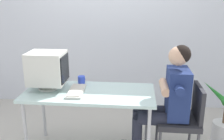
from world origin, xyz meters
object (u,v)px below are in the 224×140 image
(crt_monitor, at_px, (47,68))
(desk_mug, at_px, (82,80))
(person_seated, at_px, (167,98))
(office_chair, at_px, (183,116))
(desk, at_px, (90,96))
(keyboard, at_px, (76,91))

(crt_monitor, height_order, desk_mug, crt_monitor)
(person_seated, height_order, desk_mug, person_seated)
(office_chair, bearing_deg, desk, -178.31)
(person_seated, bearing_deg, keyboard, -176.07)
(crt_monitor, bearing_deg, person_seated, -0.03)
(keyboard, bearing_deg, office_chair, 3.28)
(desk, bearing_deg, keyboard, -164.90)
(desk_mug, bearing_deg, office_chair, -8.45)
(office_chair, height_order, desk_mug, desk_mug)
(desk, xyz_separation_m, person_seated, (0.83, 0.03, 0.00))
(office_chair, xyz_separation_m, person_seated, (-0.19, 0.00, 0.21))
(desk, xyz_separation_m, desk_mug, (-0.13, 0.20, 0.11))
(desk, relative_size, desk_mug, 13.34)
(crt_monitor, height_order, office_chair, crt_monitor)
(crt_monitor, xyz_separation_m, keyboard, (0.33, -0.07, -0.22))
(office_chair, distance_m, person_seated, 0.28)
(crt_monitor, relative_size, desk_mug, 3.97)
(desk, distance_m, desk_mug, 0.26)
(desk, height_order, keyboard, keyboard)
(crt_monitor, relative_size, person_seated, 0.33)
(desk_mug, bearing_deg, desk, -57.46)
(keyboard, bearing_deg, desk, 15.10)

